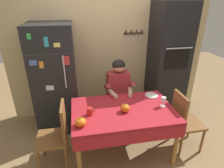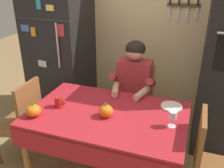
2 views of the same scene
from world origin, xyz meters
name	(u,v)px [view 2 (image 2 of 2)]	position (x,y,z in m)	size (l,w,h in m)	color
back_wall_assembly	(146,24)	(0.05, 1.35, 1.30)	(3.70, 0.13, 2.60)	#D1B784
refrigerator	(61,56)	(-0.95, 0.96, 0.90)	(0.68, 0.71, 1.80)	black
dining_table	(107,122)	(0.00, 0.08, 0.66)	(1.40, 0.90, 0.74)	#9E6B33
chair_behind_person	(136,99)	(0.08, 0.87, 0.51)	(0.40, 0.40, 0.93)	tan
seated_person	(133,88)	(0.08, 0.68, 0.74)	(0.47, 0.55, 1.25)	#38384C
chair_right_side	(210,162)	(0.90, 0.01, 0.51)	(0.40, 0.40, 0.93)	brown
chair_left_side	(23,119)	(-0.90, 0.04, 0.51)	(0.40, 0.40, 0.93)	brown
coffee_mug	(59,102)	(-0.46, 0.05, 0.79)	(0.11, 0.08, 0.10)	#B2231E
wine_glass	(173,116)	(0.57, 0.07, 0.84)	(0.07, 0.07, 0.14)	white
pumpkin_large	(33,111)	(-0.59, -0.17, 0.79)	(0.14, 0.14, 0.13)	orange
pumpkin_medium	(106,111)	(0.01, 0.04, 0.79)	(0.13, 0.13, 0.13)	orange
serving_tray	(171,106)	(0.53, 0.39, 0.75)	(0.20, 0.20, 0.02)	silver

